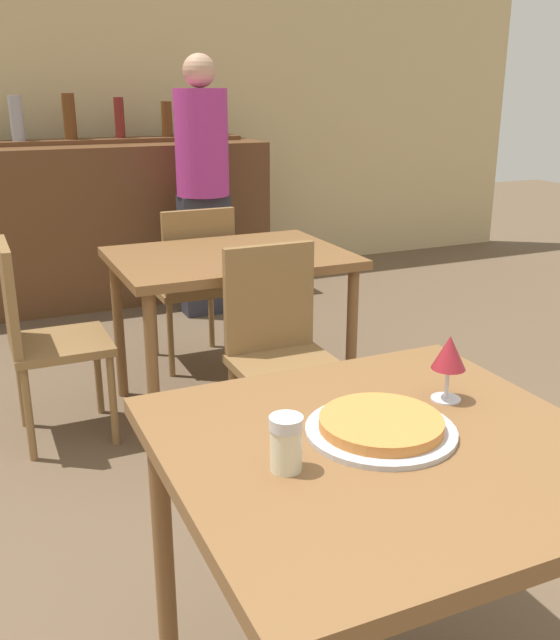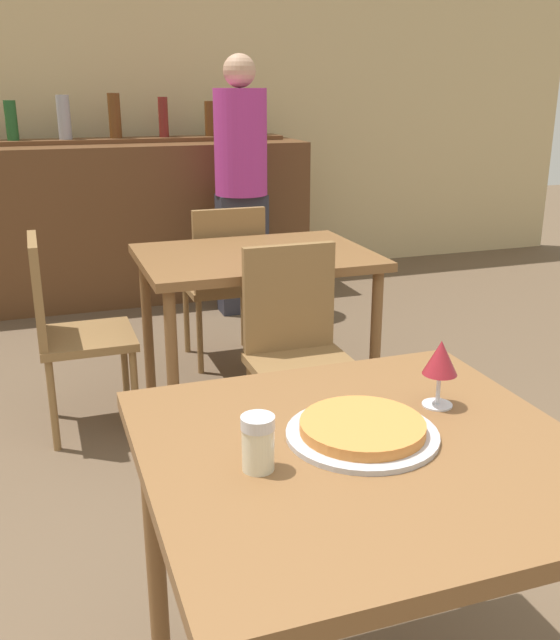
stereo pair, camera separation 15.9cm
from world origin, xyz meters
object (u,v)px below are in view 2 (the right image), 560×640
Objects in this scene: chair_far_side_back at (225,276)px; chair_far_side_left at (66,323)px; person_standing at (241,178)px; wine_glass at (441,360)px; chair_far_side_front at (298,343)px; cheese_shaker at (258,443)px; pizza_tray at (362,430)px.

chair_far_side_left is (-0.85, -0.56, 0.00)m from chair_far_side_back.
wine_glass is (-0.46, -3.21, -0.02)m from person_standing.
wine_glass is (0.76, -1.74, 0.38)m from chair_far_side_left.
cheese_shaker reaches higher than chair_far_side_front.
chair_far_side_front is 2.73× the size of pizza_tray.
cheese_shaker is 3.47m from person_standing.
chair_far_side_back is 5.53× the size of wine_glass.
chair_far_side_back reaches higher than pizza_tray.
person_standing reaches higher than chair_far_side_front.
pizza_tray is at bearing 12.40° from cheese_shaker.
chair_far_side_back is at bearing 76.71° from cheese_shaker.
chair_far_side_front is 1.34m from pizza_tray.
chair_far_side_front is 2.10m from person_standing.
chair_far_side_front is 1.00× the size of chair_far_side_back.
chair_far_side_left is 5.53× the size of wine_glass.
chair_far_side_left is at bearing 33.11° from chair_far_side_back.
person_standing is (0.36, 2.03, 0.40)m from chair_far_side_front.
person_standing is (0.93, 3.34, 0.07)m from cheese_shaker.
cheese_shaker reaches higher than pizza_tray.
chair_far_side_back is at bearing 82.14° from pizza_tray.
chair_far_side_back is 2.73× the size of pizza_tray.
chair_far_side_front is at bearing 90.00° from chair_far_side_back.
chair_far_side_back is 1.02m from chair_far_side_left.
wine_glass reaches higher than cheese_shaker.
cheese_shaker is at bearing -113.53° from chair_far_side_front.
wine_glass is at bearing 87.58° from chair_far_side_back.
wine_glass reaches higher than chair_far_side_back.
person_standing is at bearing 79.91° from chair_far_side_front.
chair_far_side_left is 0.53× the size of person_standing.
chair_far_side_left is 1.95m from person_standing.
person_standing reaches higher than pizza_tray.
chair_far_side_left is at bearing 113.53° from wine_glass.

